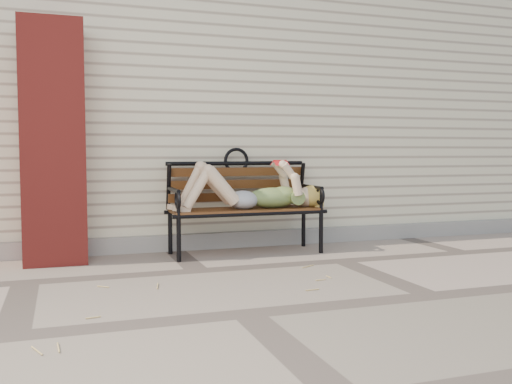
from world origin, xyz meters
name	(u,v)px	position (x,y,z in m)	size (l,w,h in m)	color
ground	(342,261)	(0.00, 0.00, 0.00)	(80.00, 80.00, 0.00)	gray
house_wall	(238,109)	(0.00, 3.00, 1.50)	(8.00, 4.00, 3.00)	beige
foundation_strip	(297,236)	(0.00, 0.97, 0.07)	(8.00, 0.10, 0.15)	gray
brick_pillar	(53,143)	(-2.30, 0.75, 1.00)	(0.50, 0.50, 2.00)	maroon
garden_bench	(243,194)	(-0.66, 0.70, 0.54)	(1.49, 0.59, 0.97)	black
reading_woman	(248,191)	(-0.65, 0.58, 0.57)	(1.41, 0.32, 0.44)	#0A4149
straw_scatter	(143,304)	(-1.79, -0.87, 0.01)	(2.83, 1.72, 0.01)	tan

